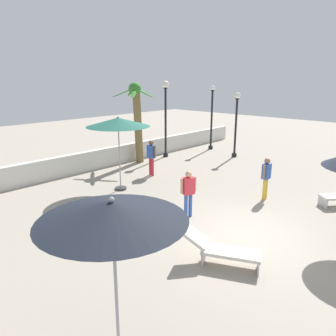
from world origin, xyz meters
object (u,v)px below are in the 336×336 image
object	(u,v)px
lamp_post_1	(236,120)
lamp_post_0	(166,109)
lounge_chair_0	(221,249)
guest_2	(266,175)
guest_0	(151,154)
lamp_post_2	(212,115)
patio_umbrella_2	(112,214)
patio_umbrella_0	(118,123)
guest_1	(188,190)
palm_tree_0	(137,114)

from	to	relation	value
lamp_post_1	lamp_post_0	bearing A→B (deg)	132.41
lamp_post_1	lounge_chair_0	distance (m)	11.64
lamp_post_0	guest_2	xyz separation A→B (m)	(-2.45, -7.37, -1.78)
lamp_post_0	lounge_chair_0	size ratio (longest dim) A/B	2.19
lamp_post_0	guest_0	xyz separation A→B (m)	(-3.18, -2.09, -1.73)
lamp_post_2	guest_2	world-z (taller)	lamp_post_2
patio_umbrella_2	patio_umbrella_0	bearing A→B (deg)	50.67
patio_umbrella_0	patio_umbrella_2	distance (m)	8.52
guest_0	guest_1	xyz separation A→B (m)	(-2.47, -4.22, -0.07)
lamp_post_2	lounge_chair_0	distance (m)	13.53
lamp_post_1	lounge_chair_0	world-z (taller)	lamp_post_1
patio_umbrella_0	palm_tree_0	distance (m)	4.41
patio_umbrella_2	lamp_post_0	world-z (taller)	lamp_post_0
lamp_post_1	guest_2	xyz separation A→B (m)	(-5.11, -4.46, -1.18)
guest_1	lamp_post_2	bearing A→B (deg)	31.72
lamp_post_0	guest_2	distance (m)	7.97
patio_umbrella_0	lounge_chair_0	xyz separation A→B (m)	(-1.88, -6.11, -2.30)
lamp_post_2	guest_1	world-z (taller)	lamp_post_2
patio_umbrella_2	lamp_post_0	xyz separation A→B (m)	(10.81, 9.17, 0.14)
lamp_post_0	lounge_chair_0	xyz separation A→B (m)	(-7.30, -8.69, -2.32)
patio_umbrella_0	guest_0	bearing A→B (deg)	12.48
lamp_post_2	patio_umbrella_2	bearing A→B (deg)	-149.25
lamp_post_2	guest_2	size ratio (longest dim) A/B	2.51
guest_1	guest_2	size ratio (longest dim) A/B	0.99
palm_tree_0	guest_0	distance (m)	3.02
lamp_post_0	guest_0	bearing A→B (deg)	-146.69
patio_umbrella_0	lamp_post_2	size ratio (longest dim) A/B	0.75
guest_0	palm_tree_0	bearing A→B (deg)	61.86
patio_umbrella_2	palm_tree_0	distance (m)	12.86
palm_tree_0	guest_0	xyz separation A→B (m)	(-1.21, -2.26, -1.59)
lamp_post_2	guest_1	bearing A→B (deg)	-148.28
lamp_post_0	lamp_post_2	xyz separation A→B (m)	(3.46, -0.68, -0.60)
lamp_post_1	palm_tree_0	bearing A→B (deg)	146.37
lamp_post_2	guest_1	distance (m)	10.78
lounge_chair_0	guest_1	distance (m)	2.94
patio_umbrella_0	guest_0	world-z (taller)	patio_umbrella_0
palm_tree_0	guest_2	bearing A→B (deg)	-93.62
palm_tree_0	guest_0	size ratio (longest dim) A/B	2.53
palm_tree_0	guest_2	world-z (taller)	palm_tree_0
palm_tree_0	lounge_chair_0	bearing A→B (deg)	-121.01
patio_umbrella_2	palm_tree_0	size ratio (longest dim) A/B	0.68
lamp_post_2	lounge_chair_0	size ratio (longest dim) A/B	2.04
palm_tree_0	patio_umbrella_0	bearing A→B (deg)	-141.34
lounge_chair_0	guest_1	bearing A→B (deg)	55.37
guest_0	guest_2	size ratio (longest dim) A/B	1.05
lounge_chair_0	palm_tree_0	bearing A→B (deg)	58.99
palm_tree_0	lamp_post_0	world-z (taller)	lamp_post_0
palm_tree_0	guest_1	bearing A→B (deg)	-119.60
guest_2	lamp_post_1	bearing A→B (deg)	41.16
lounge_chair_0	guest_0	world-z (taller)	guest_0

